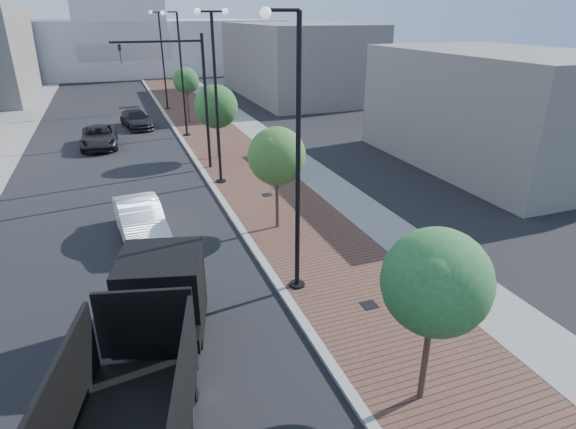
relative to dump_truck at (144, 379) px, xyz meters
name	(u,v)px	position (x,y,z in m)	size (l,w,h in m)	color
sidewalk	(208,119)	(8.38, 34.37, -1.27)	(7.00, 140.00, 0.12)	#4C2D23
concrete_strip	(237,117)	(11.08, 34.37, -1.26)	(2.40, 140.00, 0.13)	slate
curb	(170,121)	(4.88, 34.37, -1.26)	(0.30, 140.00, 0.14)	gray
west_sidewalk	(7,133)	(-8.12, 34.37, -1.27)	(4.00, 140.00, 0.12)	slate
dump_truck	(144,379)	(0.00, 0.00, 0.00)	(5.46, 13.46, 3.16)	black
white_sedan	(141,220)	(0.66, 10.56, -0.50)	(1.76, 5.04, 1.66)	white
dark_car_mid	(99,137)	(-1.00, 27.42, -0.59)	(2.47, 5.36, 1.49)	black
dark_car_far	(136,119)	(1.99, 33.09, -0.61)	(2.02, 4.96, 1.44)	black
pedestrian	(299,155)	(10.62, 17.25, -0.37)	(0.70, 0.46, 1.92)	black
streetlight_1	(295,172)	(5.37, 4.37, 3.01)	(1.44, 0.56, 9.21)	black
streetlight_2	(216,99)	(5.48, 16.37, 3.49)	(1.72, 0.56, 9.28)	black
streetlight_3	(181,80)	(5.37, 28.37, 3.01)	(1.44, 0.56, 9.21)	black
streetlight_4	(163,60)	(5.48, 40.37, 3.49)	(1.72, 0.56, 9.28)	black
traffic_mast	(190,89)	(4.58, 19.37, 3.65)	(5.09, 0.20, 8.00)	black
tree_0	(437,281)	(6.53, -1.60, 2.12)	(2.54, 2.51, 4.72)	#382619
tree_1	(278,156)	(6.53, 9.40, 2.08)	(2.52, 2.50, 4.67)	#382619
tree_2	(217,107)	(6.53, 21.40, 2.14)	(2.80, 2.80, 4.88)	#382619
tree_3	(186,80)	(6.53, 33.40, 2.35)	(2.26, 2.19, 4.79)	#382619
convention_center	(118,33)	(2.88, 79.37, 4.67)	(50.00, 30.00, 50.00)	#B2B6BD
commercial_block_ne	(295,60)	(20.88, 44.37, 2.67)	(12.00, 22.00, 8.00)	#66625C
commercial_block_e	(497,109)	(22.88, 14.37, 2.17)	(10.00, 16.00, 7.00)	slate
utility_cover_1	(369,305)	(7.28, 2.37, -1.20)	(0.50, 0.50, 0.02)	black
utility_cover_2	(267,195)	(7.28, 13.37, -1.20)	(0.50, 0.50, 0.02)	black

